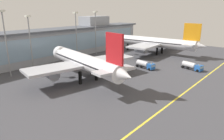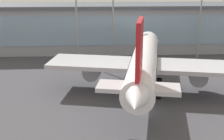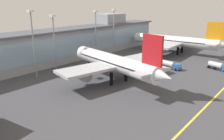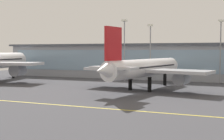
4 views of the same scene
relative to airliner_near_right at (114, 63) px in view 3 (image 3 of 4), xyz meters
name	(u,v)px [view 3 (image 3 of 4)]	position (x,y,z in m)	size (l,w,h in m)	color
ground_plane	(134,87)	(-0.66, -9.10, -6.44)	(203.11, 203.11, 0.00)	#424247
taxiway_centreline_stripe	(205,107)	(-0.66, -31.10, -6.44)	(162.49, 0.50, 0.01)	yellow
terminal_building	(51,46)	(0.90, 35.90, 1.25)	(148.08, 14.00, 19.76)	#9399A3
airliner_near_right	(114,63)	(0.00, 0.00, 0.00)	(40.06, 47.29, 17.64)	black
airliner_far_right	(175,41)	(55.06, 3.75, -0.17)	(40.09, 53.65, 17.19)	black
fuel_tanker_truck	(219,66)	(37.09, -23.99, -4.93)	(4.95, 9.36, 2.90)	black
baggage_tug_near	(171,65)	(26.53, -8.42, -4.93)	(4.43, 9.34, 2.90)	black
apron_light_mast_west	(33,34)	(-14.80, 23.56, 8.94)	(1.80, 1.80, 23.48)	gray
apron_light_mast_centre	(114,25)	(33.14, 27.17, 8.50)	(1.80, 1.80, 22.71)	gray
apron_light_mast_east	(96,27)	(19.82, 27.06, 8.36)	(1.80, 1.80, 22.45)	gray
apron_light_mast_far_east	(54,34)	(-4.99, 25.13, 7.84)	(1.80, 1.80, 21.51)	gray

